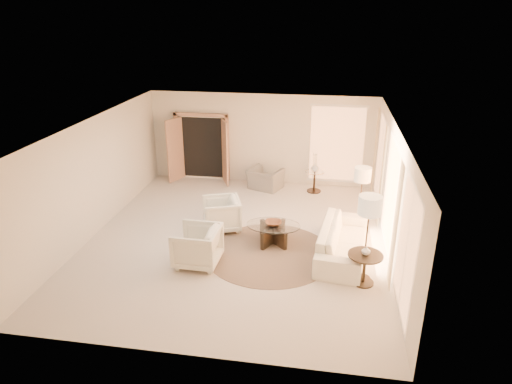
% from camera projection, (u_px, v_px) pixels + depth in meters
% --- Properties ---
extents(room, '(7.04, 8.04, 2.83)m').
position_uv_depth(room, '(236.00, 185.00, 10.48)').
color(room, beige).
rests_on(room, ground).
extents(windows_right, '(0.10, 6.40, 2.40)m').
position_uv_depth(windows_right, '(390.00, 195.00, 10.08)').
color(windows_right, '#FFA866').
rests_on(windows_right, room).
extents(window_back_corner, '(1.70, 0.10, 2.40)m').
position_uv_depth(window_back_corner, '(337.00, 144.00, 13.77)').
color(window_back_corner, '#FFA866').
rests_on(window_back_corner, room).
extents(curtains_right, '(0.06, 5.20, 2.60)m').
position_uv_depth(curtains_right, '(383.00, 183.00, 10.92)').
color(curtains_right, beige).
rests_on(curtains_right, room).
extents(french_doors, '(1.95, 0.66, 2.16)m').
position_uv_depth(french_doors, '(202.00, 148.00, 14.38)').
color(french_doors, tan).
rests_on(french_doors, room).
extents(area_rug, '(3.82, 3.82, 0.01)m').
position_uv_depth(area_rug, '(269.00, 253.00, 10.38)').
color(area_rug, '#423126').
rests_on(area_rug, room).
extents(sofa, '(1.25, 2.58, 0.72)m').
position_uv_depth(sofa, '(343.00, 240.00, 10.19)').
color(sofa, white).
rests_on(sofa, room).
extents(armchair_left, '(1.07, 1.10, 0.90)m').
position_uv_depth(armchair_left, '(221.00, 213.00, 11.36)').
color(armchair_left, white).
rests_on(armchair_left, room).
extents(armchair_right, '(0.89, 0.95, 0.95)m').
position_uv_depth(armchair_right, '(197.00, 244.00, 9.79)').
color(armchair_right, white).
rests_on(armchair_right, room).
extents(accent_chair, '(1.12, 0.93, 0.84)m').
position_uv_depth(accent_chair, '(265.00, 176.00, 13.93)').
color(accent_chair, gray).
rests_on(accent_chair, room).
extents(coffee_table, '(1.47, 1.47, 0.47)m').
position_uv_depth(coffee_table, '(273.00, 231.00, 10.75)').
color(coffee_table, black).
rests_on(coffee_table, room).
extents(end_table, '(0.70, 0.70, 0.66)m').
position_uv_depth(end_table, '(365.00, 264.00, 9.10)').
color(end_table, black).
rests_on(end_table, room).
extents(side_table, '(0.56, 0.56, 0.65)m').
position_uv_depth(side_table, '(314.00, 179.00, 13.72)').
color(side_table, black).
rests_on(side_table, room).
extents(floor_lamp_near, '(0.40, 0.40, 1.66)m').
position_uv_depth(floor_lamp_near, '(363.00, 177.00, 10.92)').
color(floor_lamp_near, black).
rests_on(floor_lamp_near, room).
extents(floor_lamp_far, '(0.45, 0.45, 1.85)m').
position_uv_depth(floor_lamp_far, '(369.00, 209.00, 8.82)').
color(floor_lamp_far, black).
rests_on(floor_lamp_far, room).
extents(bowl, '(0.44, 0.44, 0.09)m').
position_uv_depth(bowl, '(273.00, 223.00, 10.67)').
color(bowl, brown).
rests_on(bowl, coffee_table).
extents(end_vase, '(0.21, 0.21, 0.18)m').
position_uv_depth(end_vase, '(366.00, 251.00, 8.99)').
color(end_vase, white).
rests_on(end_vase, end_table).
extents(side_vase, '(0.28, 0.28, 0.25)m').
position_uv_depth(side_vase, '(315.00, 167.00, 13.57)').
color(side_vase, white).
rests_on(side_vase, side_table).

